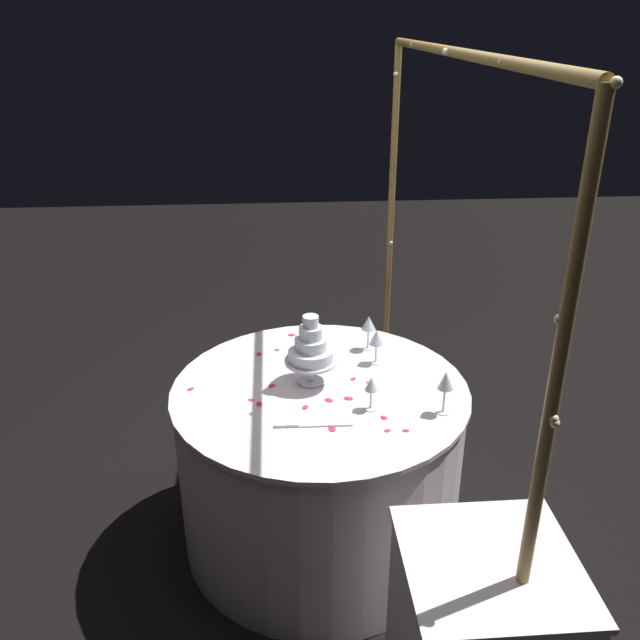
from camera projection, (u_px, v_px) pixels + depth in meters
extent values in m
plane|color=black|center=(320.00, 532.00, 3.09)|extent=(12.00, 12.00, 0.00)
cylinder|color=olive|center=(390.00, 244.00, 3.68)|extent=(0.04, 0.04, 2.07)
cylinder|color=olive|center=(534.00, 511.00, 1.69)|extent=(0.04, 0.04, 2.07)
cylinder|color=olive|center=(457.00, 53.00, 2.25)|extent=(2.19, 0.04, 0.04)
sphere|color=#F9EAB2|center=(395.00, 74.00, 3.29)|extent=(0.02, 0.02, 0.02)
sphere|color=#F9EAB2|center=(555.00, 423.00, 1.56)|extent=(0.02, 0.02, 0.02)
sphere|color=#F9EAB2|center=(413.00, 45.00, 2.89)|extent=(0.02, 0.02, 0.02)
sphere|color=#F9EAB2|center=(394.00, 155.00, 3.47)|extent=(0.02, 0.02, 0.02)
sphere|color=#F9EAB2|center=(554.00, 419.00, 1.56)|extent=(0.02, 0.02, 0.02)
sphere|color=#F9EAB2|center=(445.00, 51.00, 2.33)|extent=(0.02, 0.02, 0.02)
sphere|color=#F9EAB2|center=(385.00, 344.00, 3.95)|extent=(0.02, 0.02, 0.02)
sphere|color=#F9EAB2|center=(559.00, 319.00, 1.47)|extent=(0.02, 0.02, 0.02)
sphere|color=#F9EAB2|center=(502.00, 62.00, 1.80)|extent=(0.02, 0.02, 0.02)
sphere|color=#F9EAB2|center=(391.00, 243.00, 3.66)|extent=(0.02, 0.02, 0.02)
sphere|color=#F9EAB2|center=(616.00, 83.00, 1.25)|extent=(0.02, 0.02, 0.02)
cylinder|color=white|center=(320.00, 466.00, 2.93)|extent=(1.22, 1.22, 0.76)
cylinder|color=white|center=(320.00, 390.00, 2.77)|extent=(1.24, 1.24, 0.02)
cube|color=white|center=(491.00, 564.00, 1.85)|extent=(0.49, 0.49, 0.02)
cylinder|color=silver|center=(311.00, 382.00, 2.80)|extent=(0.11, 0.11, 0.01)
cylinder|color=silver|center=(311.00, 371.00, 2.78)|extent=(0.02, 0.02, 0.09)
cylinder|color=silver|center=(311.00, 361.00, 2.76)|extent=(0.22, 0.22, 0.01)
cylinder|color=white|center=(311.00, 355.00, 2.75)|extent=(0.19, 0.19, 0.05)
cylinder|color=white|center=(311.00, 344.00, 2.73)|extent=(0.13, 0.13, 0.05)
cylinder|color=white|center=(311.00, 333.00, 2.70)|extent=(0.10, 0.10, 0.05)
cylinder|color=white|center=(311.00, 321.00, 2.68)|extent=(0.07, 0.07, 0.05)
cylinder|color=silver|center=(368.00, 348.00, 3.09)|extent=(0.06, 0.06, 0.00)
cylinder|color=silver|center=(368.00, 338.00, 3.07)|extent=(0.01, 0.01, 0.10)
cone|color=silver|center=(369.00, 323.00, 3.03)|extent=(0.06, 0.06, 0.06)
cylinder|color=silver|center=(443.00, 411.00, 2.59)|extent=(0.06, 0.06, 0.00)
cylinder|color=silver|center=(444.00, 400.00, 2.57)|extent=(0.01, 0.01, 0.10)
cone|color=silver|center=(446.00, 380.00, 2.53)|extent=(0.06, 0.06, 0.07)
cylinder|color=silver|center=(376.00, 362.00, 2.96)|extent=(0.06, 0.06, 0.00)
cylinder|color=silver|center=(376.00, 353.00, 2.94)|extent=(0.01, 0.01, 0.09)
cone|color=silver|center=(377.00, 337.00, 2.91)|extent=(0.06, 0.06, 0.07)
cylinder|color=silver|center=(371.00, 408.00, 2.62)|extent=(0.06, 0.06, 0.00)
cylinder|color=silver|center=(371.00, 399.00, 2.60)|extent=(0.01, 0.01, 0.08)
cone|color=silver|center=(371.00, 384.00, 2.57)|extent=(0.05, 0.05, 0.06)
cube|color=silver|center=(324.00, 425.00, 2.51)|extent=(0.03, 0.22, 0.01)
cube|color=white|center=(287.00, 425.00, 2.50)|extent=(0.02, 0.09, 0.01)
ellipsoid|color=#E02D47|center=(332.00, 429.00, 2.48)|extent=(0.04, 0.03, 0.00)
ellipsoid|color=#E02D47|center=(272.00, 386.00, 2.77)|extent=(0.04, 0.04, 0.00)
ellipsoid|color=#E02D47|center=(348.00, 398.00, 2.68)|extent=(0.04, 0.05, 0.00)
ellipsoid|color=#E02D47|center=(292.00, 335.00, 3.21)|extent=(0.03, 0.04, 0.00)
ellipsoid|color=#E02D47|center=(277.00, 350.00, 3.07)|extent=(0.02, 0.03, 0.00)
ellipsoid|color=#E02D47|center=(387.00, 431.00, 2.47)|extent=(0.03, 0.03, 0.00)
ellipsoid|color=#E02D47|center=(259.00, 354.00, 3.03)|extent=(0.04, 0.03, 0.00)
ellipsoid|color=#E02D47|center=(370.00, 383.00, 2.79)|extent=(0.04, 0.04, 0.00)
ellipsoid|color=#E02D47|center=(353.00, 379.00, 2.82)|extent=(0.04, 0.03, 0.00)
ellipsoid|color=#E02D47|center=(259.00, 404.00, 2.64)|extent=(0.04, 0.03, 0.00)
ellipsoid|color=#E02D47|center=(406.00, 430.00, 2.47)|extent=(0.02, 0.03, 0.00)
ellipsoid|color=#E02D47|center=(298.00, 363.00, 2.95)|extent=(0.04, 0.04, 0.00)
ellipsoid|color=#E02D47|center=(251.00, 400.00, 2.67)|extent=(0.03, 0.03, 0.00)
ellipsoid|color=#E02D47|center=(384.00, 418.00, 2.55)|extent=(0.04, 0.03, 0.00)
ellipsoid|color=#E02D47|center=(447.00, 384.00, 2.78)|extent=(0.03, 0.04, 0.00)
ellipsoid|color=#E02D47|center=(191.00, 389.00, 2.75)|extent=(0.03, 0.04, 0.00)
ellipsoid|color=#E02D47|center=(329.00, 400.00, 2.67)|extent=(0.05, 0.05, 0.00)
ellipsoid|color=#E02D47|center=(305.00, 407.00, 2.62)|extent=(0.04, 0.03, 0.00)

